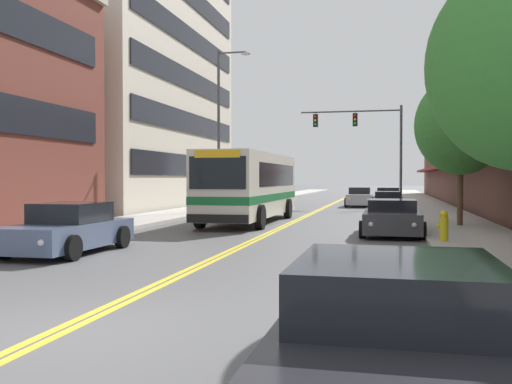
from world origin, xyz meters
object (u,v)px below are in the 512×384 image
object	(u,v)px
city_bus	(251,184)
street_lamp_left_far	(222,119)
street_tree_right_mid	(461,125)
car_navy_parked_right_far	(388,202)
fire_hydrant	(444,226)
car_charcoal_parked_right_foreground	(397,350)
car_silver_moving_lead	(360,198)
street_lamp_left_near	(1,45)
traffic_signal_mast	(367,135)
car_champagne_parked_right_end	(388,197)
car_beige_parked_left_near	(258,200)
car_dark_grey_parked_right_mid	(392,218)
car_slate_blue_parked_left_mid	(69,230)

from	to	relation	value
city_bus	street_lamp_left_far	distance (m)	7.69
street_lamp_left_far	street_tree_right_mid	size ratio (longest dim) A/B	1.56
car_navy_parked_right_far	fire_hydrant	distance (m)	16.84
street_tree_right_mid	car_charcoal_parked_right_foreground	bearing A→B (deg)	-98.16
car_silver_moving_lead	street_lamp_left_near	size ratio (longest dim) A/B	0.48
car_navy_parked_right_far	traffic_signal_mast	bearing A→B (deg)	102.90
car_charcoal_parked_right_foreground	street_tree_right_mid	distance (m)	20.07
car_champagne_parked_right_end	car_silver_moving_lead	xyz separation A→B (m)	(-1.99, -1.83, 0.03)
car_beige_parked_left_near	street_lamp_left_far	world-z (taller)	street_lamp_left_far
car_navy_parked_right_far	car_silver_moving_lead	xyz separation A→B (m)	(-1.97, 6.82, 0.05)
car_beige_parked_left_near	street_tree_right_mid	size ratio (longest dim) A/B	0.69
street_lamp_left_near	fire_hydrant	xyz separation A→B (m)	(10.98, 5.76, -4.72)
car_dark_grey_parked_right_mid	car_silver_moving_lead	bearing A→B (deg)	95.81
car_champagne_parked_right_end	street_lamp_left_near	size ratio (longest dim) A/B	0.46
car_charcoal_parked_right_foreground	car_silver_moving_lead	size ratio (longest dim) A/B	1.07
street_lamp_left_far	car_beige_parked_left_near	bearing A→B (deg)	82.61
car_slate_blue_parked_left_mid	car_charcoal_parked_right_foreground	distance (m)	12.62
car_beige_parked_left_near	car_navy_parked_right_far	distance (m)	9.10
car_dark_grey_parked_right_mid	street_lamp_left_far	distance (m)	15.14
car_champagne_parked_right_end	car_charcoal_parked_right_foreground	bearing A→B (deg)	-89.98
city_bus	car_charcoal_parked_right_foreground	distance (m)	21.99
traffic_signal_mast	street_lamp_left_near	world-z (taller)	street_lamp_left_near
street_tree_right_mid	fire_hydrant	xyz separation A→B (m)	(-1.21, -6.27, -3.58)
city_bus	car_dark_grey_parked_right_mid	bearing A→B (deg)	-36.74
car_dark_grey_parked_right_mid	street_tree_right_mid	xyz separation A→B (m)	(2.71, 3.26, 3.58)
car_navy_parked_right_far	street_lamp_left_far	xyz separation A→B (m)	(-9.40, -3.03, 4.86)
city_bus	car_beige_parked_left_near	size ratio (longest dim) A/B	2.58
city_bus	car_navy_parked_right_far	size ratio (longest dim) A/B	2.27
car_navy_parked_right_far	street_lamp_left_near	world-z (taller)	street_lamp_left_near
fire_hydrant	car_charcoal_parked_right_foreground	bearing A→B (deg)	-96.85
car_slate_blue_parked_left_mid	car_beige_parked_left_near	bearing A→B (deg)	90.12
car_champagne_parked_right_end	fire_hydrant	bearing A→B (deg)	-86.38
car_beige_parked_left_near	car_charcoal_parked_right_foreground	xyz separation A→B (m)	(8.66, -32.96, 0.08)
car_navy_parked_right_far	street_lamp_left_far	bearing A→B (deg)	-162.12
traffic_signal_mast	street_lamp_left_near	bearing A→B (deg)	-105.23
street_tree_right_mid	car_silver_moving_lead	bearing A→B (deg)	105.51
car_beige_parked_left_near	car_charcoal_parked_right_foreground	size ratio (longest dim) A/B	0.90
street_tree_right_mid	fire_hydrant	bearing A→B (deg)	-100.90
car_dark_grey_parked_right_mid	car_silver_moving_lead	xyz separation A→B (m)	(-2.09, 20.58, 0.05)
car_silver_moving_lead	car_slate_blue_parked_left_mid	bearing A→B (deg)	-103.44
car_champagne_parked_right_end	street_lamp_left_near	xyz separation A→B (m)	(-9.37, -31.17, 4.69)
street_lamp_left_near	car_silver_moving_lead	bearing A→B (deg)	75.88
car_champagne_parked_right_end	fire_hydrant	distance (m)	25.47
car_beige_parked_left_near	car_navy_parked_right_far	xyz separation A→B (m)	(8.63, -2.91, 0.05)
street_lamp_left_near	fire_hydrant	world-z (taller)	street_lamp_left_near
car_beige_parked_left_near	car_navy_parked_right_far	world-z (taller)	car_navy_parked_right_far
car_charcoal_parked_right_foreground	car_silver_moving_lead	distance (m)	36.92
street_tree_right_mid	car_navy_parked_right_far	bearing A→B (deg)	105.10
city_bus	car_charcoal_parked_right_foreground	xyz separation A→B (m)	(6.28, -21.04, -1.15)
street_lamp_left_far	car_dark_grey_parked_right_mid	bearing A→B (deg)	-48.43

